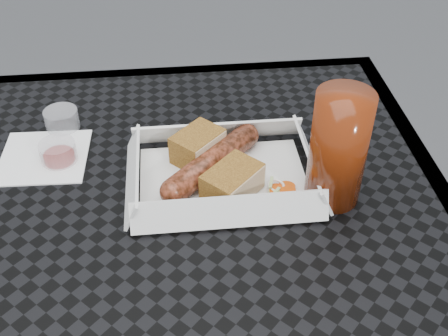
# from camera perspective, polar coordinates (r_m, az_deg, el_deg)

# --- Properties ---
(patio_table) EXTENTS (0.80, 0.80, 0.74)m
(patio_table) POSITION_cam_1_polar(r_m,az_deg,el_deg) (0.74, -7.40, -10.65)
(patio_table) COLOR black
(patio_table) RESTS_ON ground
(food_tray) EXTENTS (0.22, 0.15, 0.00)m
(food_tray) POSITION_cam_1_polar(r_m,az_deg,el_deg) (0.75, -0.08, -1.16)
(food_tray) COLOR white
(food_tray) RESTS_ON patio_table
(bratwurst) EXTENTS (0.14, 0.14, 0.03)m
(bratwurst) POSITION_cam_1_polar(r_m,az_deg,el_deg) (0.75, -1.22, 0.62)
(bratwurst) COLOR brown
(bratwurst) RESTS_ON food_tray
(bread_near) EXTENTS (0.08, 0.08, 0.04)m
(bread_near) POSITION_cam_1_polar(r_m,az_deg,el_deg) (0.77, -2.69, 2.23)
(bread_near) COLOR olive
(bread_near) RESTS_ON food_tray
(bread_far) EXTENTS (0.09, 0.09, 0.04)m
(bread_far) POSITION_cam_1_polar(r_m,az_deg,el_deg) (0.71, 0.85, -1.42)
(bread_far) COLOR olive
(bread_far) RESTS_ON food_tray
(veg_garnish) EXTENTS (0.03, 0.03, 0.00)m
(veg_garnish) POSITION_cam_1_polar(r_m,az_deg,el_deg) (0.73, 5.77, -2.18)
(veg_garnish) COLOR #D94A09
(veg_garnish) RESTS_ON food_tray
(napkin) EXTENTS (0.12, 0.12, 0.00)m
(napkin) POSITION_cam_1_polar(r_m,az_deg,el_deg) (0.83, -17.80, 1.08)
(napkin) COLOR white
(napkin) RESTS_ON patio_table
(condiment_cup_sauce) EXTENTS (0.05, 0.05, 0.03)m
(condiment_cup_sauce) POSITION_cam_1_polar(r_m,az_deg,el_deg) (0.81, -16.49, 1.53)
(condiment_cup_sauce) COLOR maroon
(condiment_cup_sauce) RESTS_ON patio_table
(condiment_cup_empty) EXTENTS (0.05, 0.05, 0.03)m
(condiment_cup_empty) POSITION_cam_1_polar(r_m,az_deg,el_deg) (0.87, -16.16, 4.76)
(condiment_cup_empty) COLOR silver
(condiment_cup_empty) RESTS_ON patio_table
(drink_glass) EXTENTS (0.07, 0.07, 0.15)m
(drink_glass) POSITION_cam_1_polar(r_m,az_deg,el_deg) (0.69, 11.52, 1.92)
(drink_glass) COLOR #5D1D07
(drink_glass) RESTS_ON patio_table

